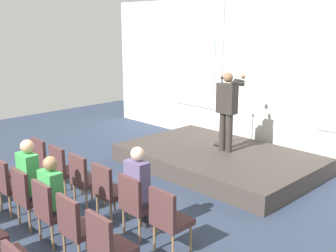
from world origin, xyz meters
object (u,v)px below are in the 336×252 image
(chair_r0_c0, at_px, (45,159))
(chair_r1_c1, at_px, (9,182))
(chair_r0_c2, at_px, (84,177))
(audience_r1_c3, at_px, (55,194))
(chair_r0_c1, at_px, (63,168))
(audience_r0_c4, at_px, (140,186))
(audience_r1_c2, at_px, (32,179))
(chair_r1_c4, at_px, (77,225))
(chair_r1_c2, at_px, (28,194))
(mic_stand, at_px, (220,131))
(speaker, at_px, (227,106))
(chair_r0_c4, at_px, (136,202))
(chair_r1_c5, at_px, (108,244))
(chair_r0_c3, at_px, (108,189))
(chair_r0_c5, at_px, (168,217))
(chair_r1_c3, at_px, (50,208))

(chair_r0_c0, height_order, chair_r1_c1, same)
(chair_r0_c2, relative_size, audience_r1_c3, 0.73)
(chair_r0_c1, xyz_separation_m, chair_r1_c1, (0.00, -0.99, 0.00))
(audience_r0_c4, bearing_deg, chair_r0_c2, -176.61)
(audience_r1_c2, distance_m, chair_r1_c4, 1.37)
(audience_r0_c4, relative_size, chair_r1_c2, 1.44)
(mic_stand, distance_m, audience_r0_c4, 3.70)
(speaker, bearing_deg, audience_r1_c2, -95.57)
(chair_r0_c2, relative_size, chair_r0_c4, 1.00)
(chair_r1_c1, bearing_deg, chair_r1_c2, 0.00)
(chair_r0_c1, xyz_separation_m, chair_r1_c5, (2.69, -0.99, 0.00))
(chair_r0_c1, height_order, audience_r1_c3, audience_r1_c3)
(chair_r0_c3, distance_m, chair_r0_c4, 0.67)
(mic_stand, distance_m, chair_r0_c5, 4.05)
(audience_r1_c3, bearing_deg, audience_r0_c4, 55.78)
(chair_r0_c0, height_order, chair_r0_c1, same)
(chair_r0_c2, relative_size, audience_r0_c4, 0.69)
(chair_r1_c2, bearing_deg, chair_r1_c3, 0.00)
(chair_r0_c5, bearing_deg, chair_r1_c1, -159.75)
(chair_r0_c1, relative_size, chair_r0_c5, 1.00)
(chair_r0_c4, xyz_separation_m, chair_r1_c3, (-0.67, -0.99, 0.00))
(chair_r0_c2, height_order, chair_r0_c3, same)
(chair_r0_c1, bearing_deg, chair_r0_c3, 0.00)
(chair_r0_c4, distance_m, chair_r1_c4, 0.99)
(chair_r0_c0, height_order, chair_r1_c3, same)
(mic_stand, relative_size, chair_r0_c1, 1.65)
(chair_r0_c0, bearing_deg, chair_r0_c4, 0.00)
(chair_r0_c5, relative_size, chair_r1_c2, 1.00)
(audience_r0_c4, height_order, audience_r1_c2, audience_r1_c2)
(chair_r0_c1, bearing_deg, chair_r1_c4, -26.20)
(chair_r0_c1, relative_size, audience_r0_c4, 0.69)
(chair_r0_c3, bearing_deg, mic_stand, 99.81)
(chair_r0_c0, relative_size, chair_r0_c3, 1.00)
(speaker, relative_size, chair_r0_c1, 1.80)
(speaker, xyz_separation_m, mic_stand, (-0.35, 0.24, -0.65))
(chair_r0_c4, relative_size, audience_r1_c3, 0.73)
(chair_r1_c4, bearing_deg, chair_r0_c2, 143.57)
(chair_r0_c2, distance_m, chair_r0_c3, 0.67)
(chair_r0_c0, relative_size, audience_r0_c4, 0.69)
(audience_r0_c4, xyz_separation_m, chair_r1_c4, (0.00, -1.07, -0.22))
(chair_r1_c4, bearing_deg, chair_r0_c1, 153.80)
(chair_r1_c2, height_order, audience_r1_c3, audience_r1_c3)
(chair_r0_c2, height_order, audience_r0_c4, audience_r0_c4)
(chair_r0_c5, relative_size, audience_r1_c3, 0.73)
(chair_r0_c5, height_order, audience_r1_c2, audience_r1_c2)
(audience_r0_c4, bearing_deg, chair_r0_c5, -6.75)
(chair_r0_c2, xyz_separation_m, chair_r1_c1, (-0.67, -0.99, 0.00))
(chair_r0_c3, xyz_separation_m, audience_r1_c3, (-0.00, -0.91, 0.18))
(audience_r0_c4, bearing_deg, chair_r1_c2, -141.44)
(audience_r1_c3, distance_m, chair_r1_c4, 0.70)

